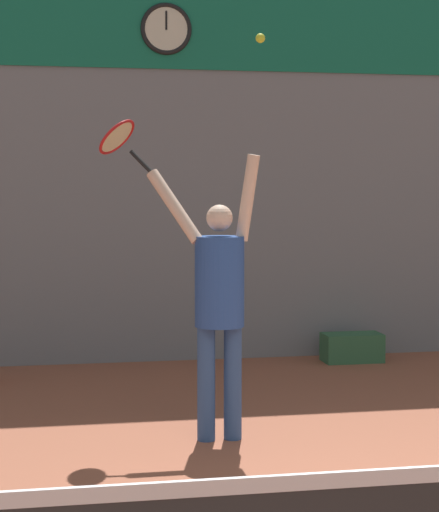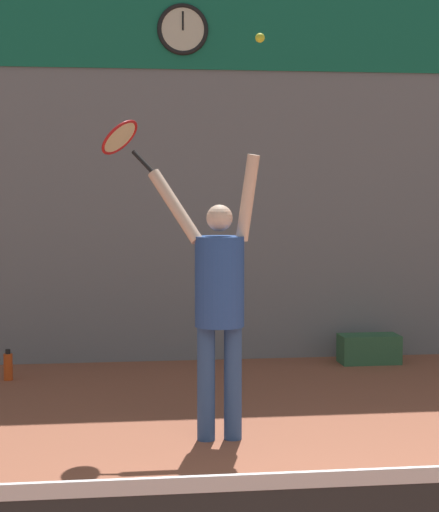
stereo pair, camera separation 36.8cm
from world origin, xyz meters
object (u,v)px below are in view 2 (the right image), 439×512
scoreboard_clock (183,29)px  tennis_player (219,294)px  tennis_racket (121,139)px  water_bottle (8,366)px  tennis_ball (260,38)px  equipment_bag (369,349)px

scoreboard_clock → tennis_player: (-0.03, -3.08, -2.39)m
tennis_racket → water_bottle: tennis_racket is taller
tennis_ball → water_bottle: (-2.00, 2.43, -2.74)m
water_bottle → equipment_bag: size_ratio=0.48×
tennis_racket → water_bottle: bearing=118.3°
tennis_player → equipment_bag: 3.45m
equipment_bag → scoreboard_clock: bearing=168.9°
tennis_player → scoreboard_clock: bearing=89.5°
water_bottle → scoreboard_clock: bearing=23.4°
scoreboard_clock → tennis_player: 3.90m
tennis_racket → tennis_ball: bearing=-27.4°
scoreboard_clock → tennis_racket: (-0.71, -2.69, -1.27)m
tennis_racket → equipment_bag: tennis_racket is taller
tennis_ball → equipment_bag: bearing=59.5°
tennis_player → tennis_ball: tennis_ball is taller
tennis_racket → equipment_bag: (2.62, 2.32, -2.04)m
scoreboard_clock → equipment_bag: bearing=-11.1°
scoreboard_clock → equipment_bag: (1.91, -0.37, -3.31)m
water_bottle → equipment_bag: equipment_bag is taller
scoreboard_clock → tennis_racket: 3.06m
water_bottle → equipment_bag: 3.68m
water_bottle → tennis_player: bearing=-53.5°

